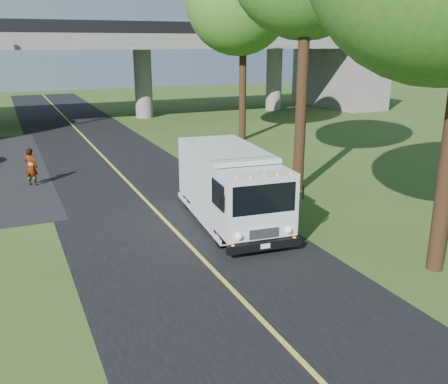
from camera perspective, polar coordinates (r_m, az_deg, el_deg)
ground at (r=10.89m, az=5.79°, el=-15.86°), size 120.00×120.00×0.00m
road at (r=19.41m, az=-8.93°, el=-1.02°), size 7.00×90.00×0.02m
lane_line at (r=19.41m, az=-8.93°, el=-0.96°), size 0.12×90.00×0.01m
overpass at (r=40.21m, az=-17.86°, el=14.08°), size 54.00×10.00×7.30m
step_van at (r=16.45m, az=0.73°, el=0.87°), size 2.74×6.15×2.51m
pedestrian at (r=22.62m, az=-21.17°, el=2.69°), size 0.70×0.67×1.62m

